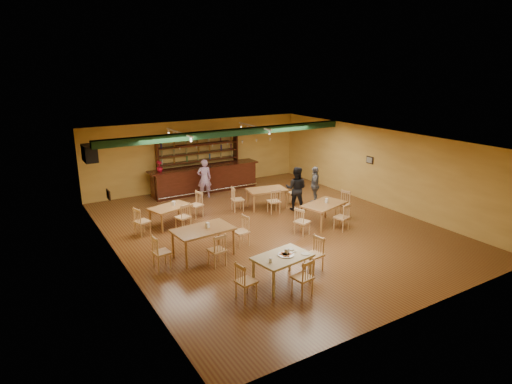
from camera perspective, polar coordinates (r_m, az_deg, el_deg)
floor at (r=14.62m, az=1.94°, el=-4.78°), size 12.00×12.00×0.00m
ceiling_beam at (r=16.22m, az=-3.40°, el=7.86°), size 10.00×0.30×0.25m
track_rail_left at (r=16.02m, az=-10.17°, el=7.77°), size 0.05×2.50×0.05m
track_rail_right at (r=17.41m, az=-0.21°, el=8.71°), size 0.05×2.50×0.05m
ac_unit at (r=16.10m, az=-21.14°, el=4.83°), size 0.34×0.70×0.48m
picture_left at (r=13.15m, az=-18.99°, el=-0.33°), size 0.04×0.34×0.28m
picture_right at (r=17.58m, az=14.85°, el=4.13°), size 0.04×0.34×0.28m
bar_counter at (r=18.74m, az=-6.76°, el=1.76°), size 4.89×0.85×1.13m
back_bar_hutch at (r=19.17m, az=-7.60°, el=3.83°), size 3.78×0.40×2.28m
poinsettia at (r=17.86m, az=-12.68°, el=3.34°), size 0.33×0.33×0.45m
dining_table_a at (r=15.02m, az=-11.24°, el=-3.12°), size 1.55×1.19×0.68m
dining_table_b at (r=16.56m, az=1.43°, el=-0.83°), size 1.60×1.13×0.74m
dining_table_c at (r=12.50m, az=-6.97°, el=-6.64°), size 1.75×1.14×0.84m
dining_table_d at (r=14.93m, az=8.94°, el=-2.94°), size 1.74×1.32×0.77m
near_table at (r=10.96m, az=3.50°, el=-10.26°), size 1.53×1.11×0.76m
pizza_tray at (r=10.84m, az=3.98°, el=-8.31°), size 0.47×0.47×0.01m
parmesan_shaker at (r=10.43m, az=1.93°, el=-9.05°), size 0.08×0.08×0.11m
napkin_stack at (r=11.12m, az=4.46°, el=-7.61°), size 0.22×0.17×0.03m
pizza_server at (r=10.96m, az=4.48°, el=-7.99°), size 0.33×0.15×0.00m
side_plate at (r=10.94m, az=6.56°, el=-8.14°), size 0.25×0.25×0.01m
patron_bar at (r=17.79m, az=-6.86°, el=1.77°), size 0.66×0.50×1.63m
patron_right_a at (r=16.23m, az=5.34°, el=0.46°), size 1.02×1.02×1.67m
patron_right_b at (r=17.02m, az=7.81°, el=0.87°), size 0.88×0.91×1.52m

